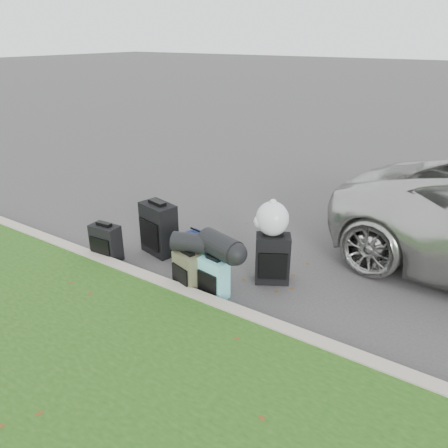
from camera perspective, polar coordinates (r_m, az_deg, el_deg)
The scene contains 12 objects.
ground at distance 6.33m, azimuth -0.25°, elevation -5.37°, with size 120.00×120.00×0.00m, color #383535.
curb at distance 5.61m, azimuth -6.03°, elevation -8.79°, with size 120.00×0.18×0.15m, color #9E937F.
suitcase_small_black at distance 6.59m, azimuth -15.14°, elevation -2.37°, with size 0.43×0.24×0.54m, color black.
suitcase_large_black_left at distance 6.60m, azimuth -8.50°, elevation -0.60°, with size 0.54×0.33×0.78m, color black.
suitcase_olive at distance 5.67m, azimuth -4.71°, elevation -6.20°, with size 0.38×0.23×0.52m, color #41412B.
suitcase_teal at distance 5.50m, azimuth -1.35°, elevation -7.05°, with size 0.37×0.22×0.52m, color #58B1B4.
suitcase_large_black_right at distance 5.82m, azimuth 6.36°, elevation -4.52°, with size 0.45×0.27×0.67m, color black.
tote_green at distance 6.58m, azimuth -1.71°, elevation -2.63°, with size 0.28×0.23×0.32m, color #1C7F37.
tote_navy at distance 6.73m, azimuth -3.61°, elevation -2.20°, with size 0.26×0.21×0.28m, color navy.
duffel_left at distance 5.54m, azimuth -4.44°, elevation -2.46°, with size 0.25×0.25×0.46m, color black.
duffel_right at distance 5.36m, azimuth -0.50°, elevation -2.89°, with size 0.31×0.31×0.55m, color black.
trash_bag at distance 5.63m, azimuth 6.33°, elevation 0.70°, with size 0.43×0.43×0.43m, color silver.
Camera 1 is at (3.09, -4.60, 3.07)m, focal length 35.00 mm.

